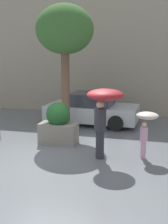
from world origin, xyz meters
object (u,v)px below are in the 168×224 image
(person_adult, at_px, (104,104))
(parked_car_near, at_px, (92,110))
(person_child, at_px, (146,123))
(street_tree, at_px, (65,32))
(planter_box, at_px, (58,124))

(person_adult, height_order, parked_car_near, person_adult)
(parked_car_near, bearing_deg, person_child, -143.96)
(street_tree, bearing_deg, person_child, -34.39)
(person_adult, relative_size, street_tree, 0.43)
(planter_box, xyz_separation_m, parked_car_near, (0.46, 2.98, -0.05))
(person_adult, height_order, person_child, person_adult)
(person_adult, bearing_deg, person_child, 42.02)
(parked_car_near, bearing_deg, person_adult, -160.27)
(planter_box, height_order, person_adult, person_adult)
(planter_box, distance_m, street_tree, 3.39)
(person_adult, xyz_separation_m, street_tree, (-1.91, 2.49, 2.12))
(planter_box, relative_size, street_tree, 0.30)
(person_child, height_order, street_tree, street_tree)
(person_child, distance_m, street_tree, 4.56)
(person_adult, xyz_separation_m, person_child, (1.14, 0.40, -0.54))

